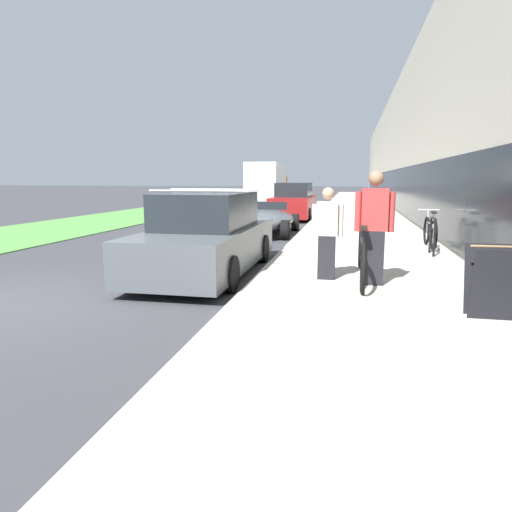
{
  "coord_description": "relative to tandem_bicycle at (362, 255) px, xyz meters",
  "views": [
    {
      "loc": [
        4.73,
        -5.59,
        1.8
      ],
      "look_at": [
        1.06,
        12.04,
        -1.24
      ],
      "focal_mm": 32.0,
      "sensor_mm": 36.0,
      "label": 1
    }
  ],
  "objects": [
    {
      "name": "vintage_roadster_curbside",
      "position": [
        -2.91,
        6.86,
        -0.07
      ],
      "size": [
        1.82,
        4.36,
        1.04
      ],
      "color": "#4C5156",
      "rests_on": "ground"
    },
    {
      "name": "sidewalk_slab",
      "position": [
        0.16,
        18.74,
        -0.47
      ],
      "size": [
        3.98,
        70.0,
        0.11
      ],
      "color": "#BCB5A5",
      "rests_on": "ground"
    },
    {
      "name": "ground_plane",
      "position": [
        -4.93,
        -2.26,
        -0.53
      ],
      "size": [
        220.0,
        220.0,
        0.0
      ],
      "primitive_type": "plane",
      "color": "#38383D"
    },
    {
      "name": "lawn_strip",
      "position": [
        -10.78,
        22.74,
        -0.51
      ],
      "size": [
        4.68,
        70.0,
        0.03
      ],
      "color": "#518E42",
      "rests_on": "ground"
    },
    {
      "name": "sandwich_board_sign",
      "position": [
        1.52,
        -1.93,
        0.04
      ],
      "size": [
        0.56,
        0.56,
        0.9
      ],
      "color": "black",
      "rests_on": "sidewalk_slab"
    },
    {
      "name": "bike_rack_hoop",
      "position": [
        1.61,
        2.91,
        0.1
      ],
      "size": [
        0.05,
        0.6,
        0.84
      ],
      "color": "black",
      "rests_on": "sidewalk_slab"
    },
    {
      "name": "parked_sedan_far",
      "position": [
        -2.78,
        13.06,
        0.22
      ],
      "size": [
        1.78,
        4.74,
        1.64
      ],
      "color": "maroon",
      "rests_on": "ground"
    },
    {
      "name": "storefront_facade",
      "position": [
        7.19,
        26.74,
        3.21
      ],
      "size": [
        10.01,
        70.0,
        7.48
      ],
      "color": "beige",
      "rests_on": "ground"
    },
    {
      "name": "tandem_bicycle",
      "position": [
        0.0,
        0.0,
        0.0
      ],
      "size": [
        0.52,
        2.85,
        0.98
      ],
      "color": "black",
      "rests_on": "sidewalk_slab"
    },
    {
      "name": "moving_truck",
      "position": [
        -6.61,
        27.2,
        0.99
      ],
      "size": [
        2.42,
        6.66,
        3.0
      ],
      "color": "orange",
      "rests_on": "ground"
    },
    {
      "name": "person_bystander",
      "position": [
        -0.58,
        -0.11,
        0.37
      ],
      "size": [
        0.53,
        0.21,
        1.55
      ],
      "color": "black",
      "rests_on": "sidewalk_slab"
    },
    {
      "name": "cruiser_bike_nearest",
      "position": [
        1.74,
        4.05,
        -0.02
      ],
      "size": [
        0.52,
        1.82,
        0.93
      ],
      "color": "black",
      "rests_on": "sidewalk_slab"
    },
    {
      "name": "person_rider",
      "position": [
        0.17,
        -0.36,
        0.5
      ],
      "size": [
        0.62,
        0.24,
        1.82
      ],
      "color": "black",
      "rests_on": "sidewalk_slab"
    },
    {
      "name": "parked_sedan_curbside",
      "position": [
        -2.88,
        0.45,
        0.17
      ],
      "size": [
        1.84,
        4.61,
        1.61
      ],
      "color": "#4C5156",
      "rests_on": "ground"
    }
  ]
}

